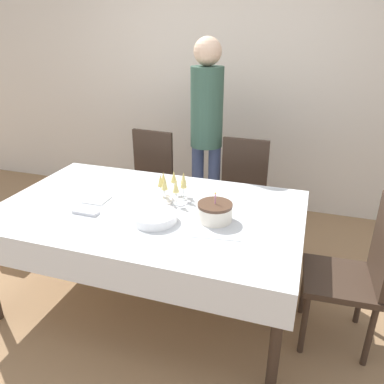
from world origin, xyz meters
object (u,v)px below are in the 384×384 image
plate_stack_main (154,217)px  person_standing (207,121)px  dining_chair_right_end (357,270)px  plate_stack_dessert (158,201)px  champagne_tray (172,186)px  dining_chair_far_left (148,179)px  birthday_cake (215,212)px  dining_chair_far_right (241,191)px  gift_bag (6,241)px

plate_stack_main → person_standing: (-0.03, 1.25, 0.31)m
dining_chair_right_end → plate_stack_dessert: size_ratio=4.99×
champagne_tray → dining_chair_far_left: bearing=125.3°
birthday_cake → champagne_tray: size_ratio=0.74×
plate_stack_main → plate_stack_dessert: bearing=108.2°
dining_chair_far_right → plate_stack_main: dining_chair_far_right is taller
champagne_tray → person_standing: 0.94m
dining_chair_far_right → plate_stack_main: 1.16m
birthday_cake → gift_bag: size_ratio=0.68×
gift_bag → dining_chair_right_end: bearing=-1.8°
birthday_cake → dining_chair_right_end: bearing=2.7°
dining_chair_right_end → plate_stack_dessert: (-1.28, 0.07, 0.22)m
dining_chair_far_left → plate_stack_dessert: bearing=-61.2°
dining_chair_right_end → champagne_tray: bearing=172.0°
person_standing → dining_chair_right_end: bearing=-41.1°
birthday_cake → champagne_tray: (-0.36, 0.21, 0.04)m
dining_chair_right_end → person_standing: size_ratio=0.55×
dining_chair_right_end → plate_stack_dessert: 1.30m
dining_chair_far_right → champagne_tray: bearing=-114.6°
champagne_tray → gift_bag: 1.63m
dining_chair_far_left → dining_chair_far_right: bearing=0.0°
champagne_tray → person_standing: (-0.02, 0.91, 0.25)m
dining_chair_far_right → plate_stack_dessert: dining_chair_far_right is taller
birthday_cake → dining_chair_far_right: bearing=91.0°
champagne_tray → gift_bag: size_ratio=0.92×
dining_chair_right_end → dining_chair_far_right: bearing=133.4°
champagne_tray → person_standing: size_ratio=0.16×
dining_chair_far_left → plate_stack_main: dining_chair_far_left is taller
dining_chair_far_left → dining_chair_far_right: size_ratio=1.00×
champagne_tray → plate_stack_dessert: size_ratio=1.50×
birthday_cake → plate_stack_main: 0.37m
dining_chair_right_end → plate_stack_dessert: bearing=176.7°
plate_stack_dessert → plate_stack_main: bearing=-71.8°
dining_chair_far_right → gift_bag: dining_chair_far_right is taller
birthday_cake → person_standing: bearing=108.8°
dining_chair_far_left → person_standing: size_ratio=0.55×
plate_stack_dessert → gift_bag: bearing=179.6°
champagne_tray → plate_stack_main: size_ratio=1.05×
dining_chair_far_left → gift_bag: size_ratio=3.06×
dining_chair_right_end → gift_bag: 2.73m
champagne_tray → plate_stack_dessert: 0.14m
dining_chair_far_right → gift_bag: 2.05m
dining_chair_far_right → birthday_cake: dining_chair_far_right is taller
plate_stack_dessert → person_standing: size_ratio=0.11×
dining_chair_far_right → dining_chair_far_left: bearing=-180.0°
birthday_cake → plate_stack_dessert: (-0.43, 0.12, -0.04)m
dining_chair_right_end → birthday_cake: bearing=-177.3°
birthday_cake → person_standing: size_ratio=0.12×
birthday_cake → plate_stack_main: birthday_cake is taller
plate_stack_main → person_standing: bearing=91.5°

